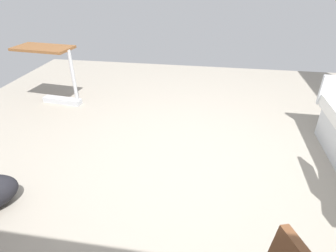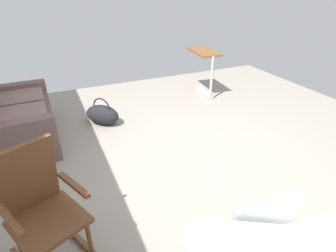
% 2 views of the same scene
% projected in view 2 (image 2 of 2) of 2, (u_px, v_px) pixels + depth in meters
% --- Properties ---
extents(ground_plane, '(6.73, 6.73, 0.00)m').
position_uv_depth(ground_plane, '(204.00, 164.00, 3.45)').
color(ground_plane, gray).
extents(couch, '(1.62, 0.89, 0.85)m').
position_uv_depth(couch, '(17.00, 120.00, 3.85)').
color(couch, '#68534F').
rests_on(couch, ground).
extents(rocking_chair, '(0.89, 0.74, 1.05)m').
position_uv_depth(rocking_chair, '(43.00, 212.00, 2.07)').
color(rocking_chair, brown).
rests_on(rocking_chair, ground).
extents(overbed_table, '(0.86, 0.48, 0.84)m').
position_uv_depth(overbed_table, '(204.00, 67.00, 5.30)').
color(overbed_table, '#B2B5BA').
rests_on(overbed_table, ground).
extents(duffel_bag, '(0.63, 0.61, 0.43)m').
position_uv_depth(duffel_bag, '(102.00, 114.00, 4.35)').
color(duffel_bag, black).
rests_on(duffel_bag, ground).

